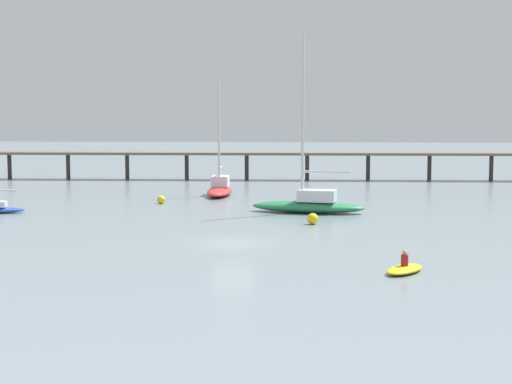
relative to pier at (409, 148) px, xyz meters
name	(u,v)px	position (x,y,z in m)	size (l,w,h in m)	color
ground_plane	(233,243)	(-16.19, -49.06, -3.92)	(400.00, 400.00, 0.00)	gray
pier	(409,148)	(0.00, 0.00, 0.00)	(84.32, 6.62, 6.70)	brown
sailboat_green	(309,203)	(-11.75, -33.54, -3.10)	(9.52, 4.20, 14.17)	#287F4C
sailboat_red	(220,188)	(-20.74, -20.33, -3.15)	(2.50, 8.13, 11.25)	red
dinghy_yellow	(404,269)	(-6.78, -57.31, -3.71)	(2.63, 3.12, 1.14)	yellow
mooring_buoy_mid	(161,200)	(-25.01, -28.02, -3.55)	(0.74, 0.74, 0.74)	yellow
mooring_buoy_outer	(313,219)	(-11.43, -40.33, -3.51)	(0.81, 0.81, 0.81)	yellow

